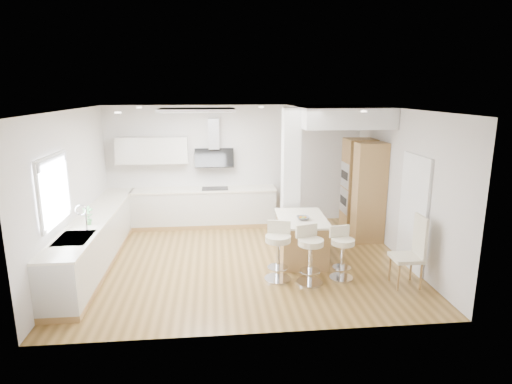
{
  "coord_description": "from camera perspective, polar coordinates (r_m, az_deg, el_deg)",
  "views": [
    {
      "loc": [
        -0.51,
        -7.53,
        3.13
      ],
      "look_at": [
        0.28,
        0.4,
        1.23
      ],
      "focal_mm": 30.0,
      "sensor_mm": 36.0,
      "label": 1
    }
  ],
  "objects": [
    {
      "name": "skylight",
      "position": [
        8.14,
        -7.8,
        10.77
      ],
      "size": [
        4.1,
        2.1,
        0.06
      ],
      "color": "white",
      "rests_on": "ground"
    },
    {
      "name": "ground",
      "position": [
        8.17,
        -1.7,
        -9.11
      ],
      "size": [
        6.0,
        6.0,
        0.0
      ],
      "primitive_type": "plane",
      "color": "olive",
      "rests_on": "ground"
    },
    {
      "name": "bar_stool_a",
      "position": [
        7.21,
        2.95,
        -7.47
      ],
      "size": [
        0.54,
        0.54,
        1.0
      ],
      "rotation": [
        0.0,
        0.0,
        -0.23
      ],
      "color": "silver",
      "rests_on": "ground"
    },
    {
      "name": "wall_right",
      "position": [
        8.49,
        18.88,
        0.93
      ],
      "size": [
        0.04,
        5.0,
        2.8
      ],
      "primitive_type": "cube",
      "color": "beige",
      "rests_on": "ground"
    },
    {
      "name": "soffit",
      "position": [
        9.32,
        10.74,
        9.94
      ],
      "size": [
        1.78,
        2.2,
        0.4
      ],
      "color": "silver",
      "rests_on": "ground"
    },
    {
      "name": "bar_stool_b",
      "position": [
        7.13,
        7.2,
        -7.9
      ],
      "size": [
        0.54,
        0.54,
        0.98
      ],
      "rotation": [
        0.0,
        0.0,
        0.28
      ],
      "color": "silver",
      "rests_on": "ground"
    },
    {
      "name": "oven_column",
      "position": [
        9.55,
        13.95,
        0.44
      ],
      "size": [
        0.63,
        1.21,
        2.1
      ],
      "color": "#A27A45",
      "rests_on": "ground"
    },
    {
      "name": "wall_back",
      "position": [
        10.19,
        -2.75,
        3.64
      ],
      "size": [
        6.0,
        0.04,
        2.8
      ],
      "primitive_type": "cube",
      "color": "beige",
      "rests_on": "ground"
    },
    {
      "name": "dining_chair",
      "position": [
        7.42,
        20.23,
        -7.12
      ],
      "size": [
        0.47,
        0.47,
        1.18
      ],
      "rotation": [
        0.0,
        0.0,
        -0.02
      ],
      "color": "beige",
      "rests_on": "ground"
    },
    {
      "name": "counter_left",
      "position": [
        8.49,
        -20.42,
        -5.78
      ],
      "size": [
        0.63,
        4.5,
        1.35
      ],
      "color": "#A27A45",
      "rests_on": "ground"
    },
    {
      "name": "doorway_right",
      "position": [
        8.04,
        20.24,
        -2.78
      ],
      "size": [
        0.05,
        1.0,
        2.1
      ],
      "color": "#403932",
      "rests_on": "ground"
    },
    {
      "name": "pillar",
      "position": [
        8.79,
        4.64,
        2.04
      ],
      "size": [
        0.35,
        0.35,
        2.8
      ],
      "color": "white",
      "rests_on": "ground"
    },
    {
      "name": "ceiling",
      "position": [
        8.17,
        -1.7,
        -9.11
      ],
      "size": [
        6.0,
        5.0,
        0.02
      ],
      "primitive_type": "cube",
      "color": "silver",
      "rests_on": "ground"
    },
    {
      "name": "peninsula",
      "position": [
        8.15,
        6.05,
        -6.12
      ],
      "size": [
        0.95,
        1.39,
        0.88
      ],
      "rotation": [
        0.0,
        0.0,
        -0.05
      ],
      "color": "#A27A45",
      "rests_on": "ground"
    },
    {
      "name": "counter_back",
      "position": [
        10.06,
        -7.83,
        -0.71
      ],
      "size": [
        3.62,
        0.63,
        2.5
      ],
      "color": "#A27A45",
      "rests_on": "ground"
    },
    {
      "name": "wall_left",
      "position": [
        8.12,
        -23.41,
        -0.0
      ],
      "size": [
        0.04,
        5.0,
        2.8
      ],
      "primitive_type": "cube",
      "color": "beige",
      "rests_on": "ground"
    },
    {
      "name": "bar_stool_c",
      "position": [
        7.4,
        11.4,
        -7.61
      ],
      "size": [
        0.46,
        0.46,
        0.9
      ],
      "rotation": [
        0.0,
        0.0,
        0.15
      ],
      "color": "silver",
      "rests_on": "ground"
    },
    {
      "name": "window_left",
      "position": [
        7.21,
        -25.38,
        0.62
      ],
      "size": [
        0.06,
        1.28,
        1.07
      ],
      "color": "white",
      "rests_on": "ground"
    }
  ]
}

